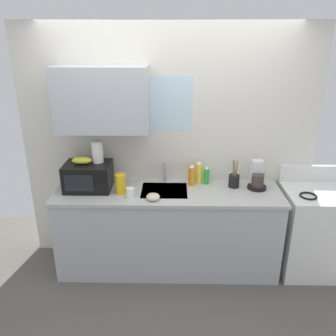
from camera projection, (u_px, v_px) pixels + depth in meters
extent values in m
cube|color=silver|center=(169.00, 147.00, 3.65)|extent=(3.05, 0.10, 2.50)
cube|color=#B2B7BC|center=(102.00, 100.00, 3.27)|extent=(0.89, 0.32, 0.62)
cube|color=silver|center=(165.00, 103.00, 3.44)|extent=(0.56, 0.02, 0.55)
cube|color=#B2B7BC|center=(168.00, 231.00, 3.62)|extent=(2.25, 0.60, 0.86)
cube|color=#B7B7B2|center=(168.00, 193.00, 3.46)|extent=(2.28, 0.63, 0.03)
cube|color=#9EA0A5|center=(164.00, 196.00, 3.50)|extent=(0.46, 0.38, 0.14)
cylinder|color=#B2B5BA|center=(165.00, 172.00, 3.64)|extent=(0.03, 0.03, 0.22)
cube|color=white|center=(310.00, 231.00, 3.59)|extent=(0.60, 0.60, 0.90)
torus|color=black|center=(308.00, 196.00, 3.33)|extent=(0.17, 0.17, 0.02)
cube|color=white|center=(308.00, 173.00, 3.66)|extent=(0.60, 0.04, 0.18)
cube|color=black|center=(88.00, 176.00, 3.46)|extent=(0.46, 0.34, 0.27)
cube|color=black|center=(79.00, 183.00, 3.30)|extent=(0.28, 0.01, 0.17)
ellipsoid|color=gold|center=(82.00, 160.00, 3.40)|extent=(0.20, 0.11, 0.07)
cylinder|color=white|center=(97.00, 152.00, 3.42)|extent=(0.11, 0.11, 0.22)
cylinder|color=black|center=(257.00, 187.00, 3.51)|extent=(0.19, 0.19, 0.03)
cylinder|color=#3F332D|center=(258.00, 180.00, 3.47)|extent=(0.12, 0.12, 0.13)
cube|color=silver|center=(256.00, 172.00, 3.52)|extent=(0.11, 0.09, 0.26)
cylinder|color=orange|center=(192.00, 176.00, 3.55)|extent=(0.06, 0.06, 0.20)
cone|color=white|center=(192.00, 166.00, 3.51)|extent=(0.05, 0.05, 0.04)
cylinder|color=yellow|center=(199.00, 173.00, 3.61)|extent=(0.06, 0.06, 0.22)
cone|color=white|center=(199.00, 162.00, 3.56)|extent=(0.05, 0.05, 0.04)
cylinder|color=green|center=(206.00, 176.00, 3.60)|extent=(0.06, 0.06, 0.17)
cone|color=white|center=(207.00, 167.00, 3.56)|extent=(0.04, 0.04, 0.04)
cylinder|color=gold|center=(121.00, 184.00, 3.38)|extent=(0.10, 0.10, 0.20)
cylinder|color=white|center=(131.00, 193.00, 3.31)|extent=(0.08, 0.08, 0.09)
cylinder|color=black|center=(234.00, 181.00, 3.53)|extent=(0.11, 0.11, 0.13)
cylinder|color=olive|center=(233.00, 172.00, 3.49)|extent=(0.02, 0.02, 0.26)
cylinder|color=olive|center=(236.00, 172.00, 3.50)|extent=(0.02, 0.04, 0.25)
cylinder|color=olive|center=(235.00, 173.00, 3.47)|extent=(0.04, 0.02, 0.26)
ellipsoid|color=beige|center=(153.00, 197.00, 3.26)|extent=(0.13, 0.13, 0.06)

